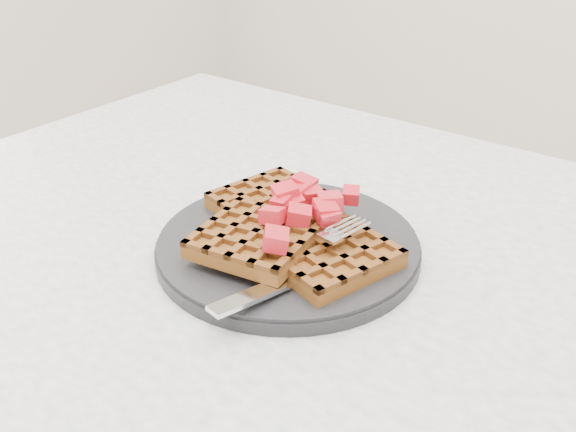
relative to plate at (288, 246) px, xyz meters
The scene contains 5 objects.
table 0.17m from the plate, ahead, with size 1.20×0.80×0.75m.
plate is the anchor object (origin of this frame).
waffles 0.02m from the plate, 87.49° to the right, with size 0.22×0.19×0.03m.
strawberry_pile 0.05m from the plate, ahead, with size 0.15×0.15×0.02m, color #AA0716, non-canonical shape.
fork 0.07m from the plate, 40.40° to the right, with size 0.02×0.18×0.02m, color silver, non-canonical shape.
Camera 1 is at (0.19, -0.39, 1.07)m, focal length 40.00 mm.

